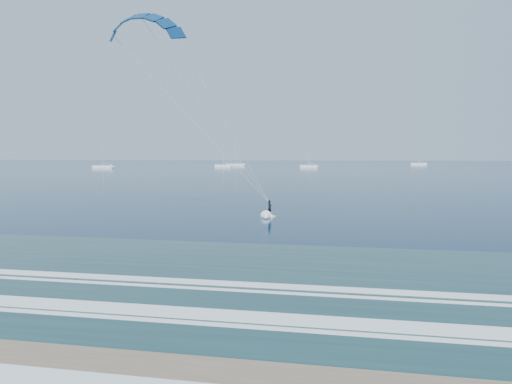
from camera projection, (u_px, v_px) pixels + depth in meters
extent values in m
plane|color=#082545|center=(69.00, 384.00, 11.70)|extent=(900.00, 900.00, 0.00)
cube|color=#1E423F|center=(178.00, 292.00, 19.54)|extent=(600.00, 22.00, 0.03)
cube|color=white|center=(99.00, 357.00, 13.16)|extent=(600.00, 0.90, 0.07)
cube|color=white|center=(155.00, 311.00, 17.08)|extent=(600.00, 1.10, 0.07)
cube|color=white|center=(189.00, 282.00, 21.00)|extent=(600.00, 0.70, 0.07)
cube|color=#D0F81D|center=(270.00, 216.00, 43.49)|extent=(1.22, 0.39, 0.07)
imported|color=black|center=(270.00, 208.00, 43.43)|extent=(0.53, 0.64, 1.50)
cone|color=white|center=(266.00, 217.00, 42.24)|extent=(1.31, 1.74, 1.10)
cube|color=white|center=(103.00, 167.00, 198.49)|extent=(9.16, 2.40, 1.20)
cylinder|color=silver|center=(103.00, 152.00, 197.98)|extent=(0.18, 0.18, 11.19)
cylinder|color=silver|center=(106.00, 164.00, 198.16)|extent=(2.60, 0.12, 0.12)
cube|color=white|center=(223.00, 166.00, 214.72)|extent=(7.96, 2.40, 1.20)
cylinder|color=silver|center=(223.00, 154.00, 214.27)|extent=(0.18, 0.18, 9.83)
cylinder|color=silver|center=(226.00, 163.00, 214.39)|extent=(2.60, 0.12, 0.12)
cube|color=white|center=(235.00, 165.00, 234.26)|extent=(9.59, 2.40, 1.20)
cylinder|color=silver|center=(235.00, 152.00, 233.74)|extent=(0.18, 0.18, 11.61)
cylinder|color=silver|center=(238.00, 162.00, 233.93)|extent=(2.60, 0.12, 0.12)
cube|color=white|center=(309.00, 166.00, 206.35)|extent=(7.72, 2.40, 1.20)
cylinder|color=silver|center=(309.00, 154.00, 205.91)|extent=(0.18, 0.18, 9.65)
cylinder|color=silver|center=(311.00, 163.00, 206.02)|extent=(2.60, 0.12, 0.12)
cube|color=white|center=(418.00, 164.00, 255.77)|extent=(8.49, 2.40, 1.20)
cylinder|color=silver|center=(419.00, 154.00, 255.29)|extent=(0.18, 0.18, 10.37)
cylinder|color=silver|center=(421.00, 162.00, 255.43)|extent=(2.60, 0.12, 0.12)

